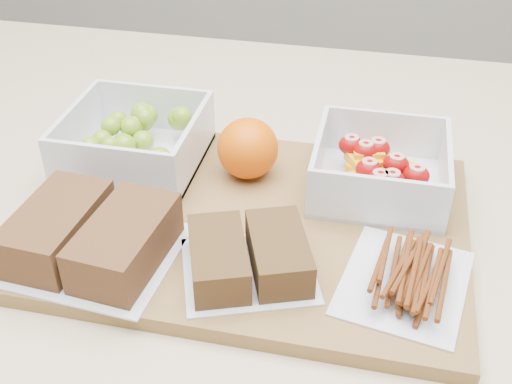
% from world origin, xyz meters
% --- Properties ---
extents(cutting_board, '(0.42, 0.30, 0.02)m').
position_xyz_m(cutting_board, '(-0.00, -0.02, 0.91)').
color(cutting_board, olive).
rests_on(cutting_board, counter).
extents(grape_container, '(0.14, 0.14, 0.06)m').
position_xyz_m(grape_container, '(-0.15, 0.06, 0.94)').
color(grape_container, silver).
rests_on(grape_container, cutting_board).
extents(fruit_container, '(0.13, 0.13, 0.06)m').
position_xyz_m(fruit_container, '(0.12, 0.06, 0.94)').
color(fruit_container, silver).
rests_on(fruit_container, cutting_board).
extents(orange, '(0.06, 0.06, 0.06)m').
position_xyz_m(orange, '(-0.02, 0.06, 0.95)').
color(orange, '#EC5B05').
rests_on(orange, cutting_board).
extents(sandwich_bag_left, '(0.16, 0.14, 0.04)m').
position_xyz_m(sandwich_bag_left, '(-0.13, -0.10, 0.94)').
color(sandwich_bag_left, silver).
rests_on(sandwich_bag_left, cutting_board).
extents(sandwich_bag_center, '(0.14, 0.13, 0.04)m').
position_xyz_m(sandwich_bag_center, '(0.01, -0.09, 0.93)').
color(sandwich_bag_center, silver).
rests_on(sandwich_bag_center, cutting_board).
extents(pretzel_bag, '(0.12, 0.14, 0.03)m').
position_xyz_m(pretzel_bag, '(0.15, -0.08, 0.93)').
color(pretzel_bag, silver).
rests_on(pretzel_bag, cutting_board).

